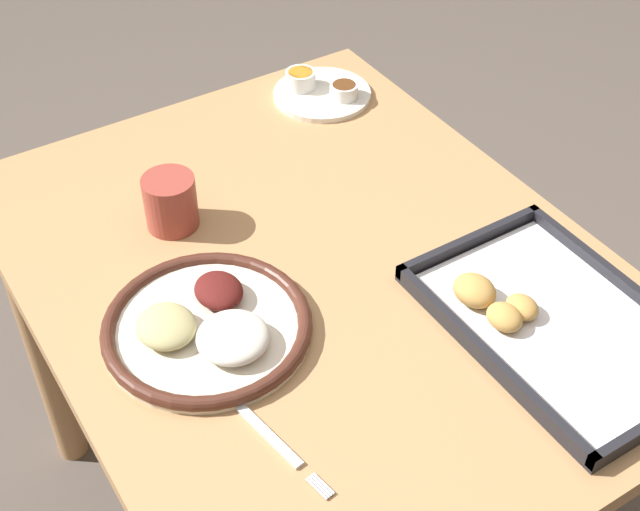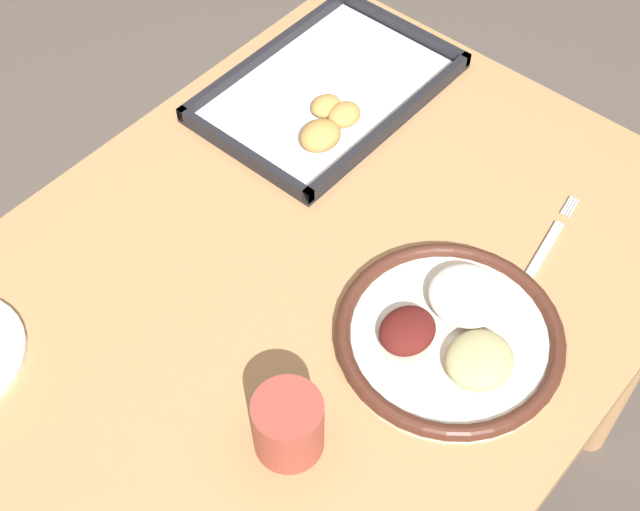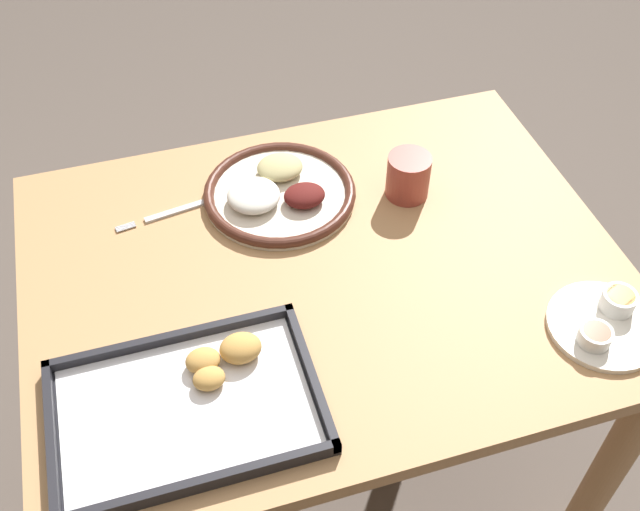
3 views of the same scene
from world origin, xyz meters
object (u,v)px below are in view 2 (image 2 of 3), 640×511
object	(u,v)px
dinner_plate	(451,333)
fork	(539,259)
baking_tray	(328,96)
drinking_cup	(288,425)

from	to	relation	value
dinner_plate	fork	xyz separation A→B (m)	(0.17, -0.02, -0.01)
baking_tray	drinking_cup	size ratio (longest dim) A/B	4.56
fork	baking_tray	distance (m)	0.41
fork	drinking_cup	bearing A→B (deg)	160.35
dinner_plate	baking_tray	world-z (taller)	dinner_plate
dinner_plate	baking_tray	bearing A→B (deg)	59.69
drinking_cup	fork	bearing A→B (deg)	-10.47
baking_tray	drinking_cup	world-z (taller)	drinking_cup
dinner_plate	fork	size ratio (longest dim) A/B	1.25
baking_tray	drinking_cup	bearing A→B (deg)	-144.07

